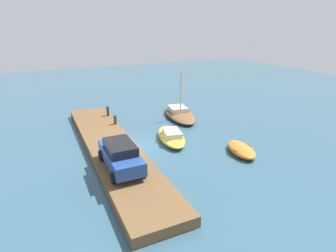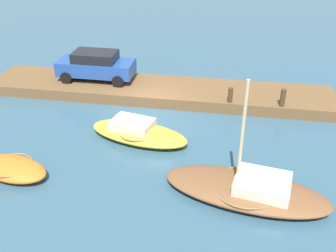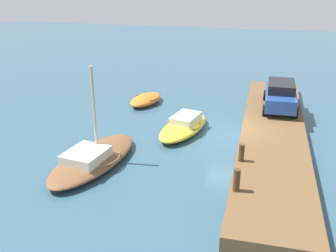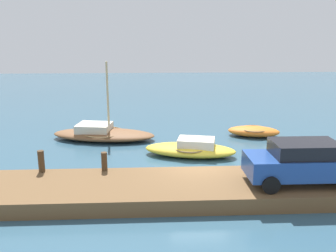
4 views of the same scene
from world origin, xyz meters
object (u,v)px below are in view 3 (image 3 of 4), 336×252
mooring_post_west (237,180)px  rowboat_orange (146,99)px  parked_car (280,95)px  motorboat_yellow (184,126)px  sailboat_brown (93,158)px  mooring_post_mid_west (242,153)px

mooring_post_west → rowboat_orange: bearing=32.5°
parked_car → motorboat_yellow: bearing=125.5°
mooring_post_west → sailboat_brown: bearing=75.9°
motorboat_yellow → mooring_post_mid_west: 5.25m
sailboat_brown → parked_car: sailboat_brown is taller
rowboat_orange → motorboat_yellow: (-4.21, -3.46, 0.07)m
motorboat_yellow → mooring_post_mid_west: (-3.97, -3.38, 0.61)m
motorboat_yellow → mooring_post_west: bearing=-140.3°
motorboat_yellow → mooring_post_west: 7.37m
rowboat_orange → mooring_post_mid_west: (-8.18, -6.84, 0.67)m
parked_car → sailboat_brown: bearing=135.5°
rowboat_orange → mooring_post_mid_west: mooring_post_mid_west is taller
mooring_post_west → parked_car: (10.16, -1.71, 0.40)m
rowboat_orange → sailboat_brown: sailboat_brown is taller
rowboat_orange → motorboat_yellow: bearing=-127.5°
motorboat_yellow → mooring_post_mid_west: mooring_post_mid_west is taller
parked_car → mooring_post_mid_west: bearing=167.2°
rowboat_orange → motorboat_yellow: size_ratio=0.68×
sailboat_brown → parked_car: (8.50, -8.30, 1.08)m
mooring_post_mid_west → parked_car: 7.82m
rowboat_orange → parked_car: bearing=-80.7°
sailboat_brown → mooring_post_mid_west: bearing=-72.9°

